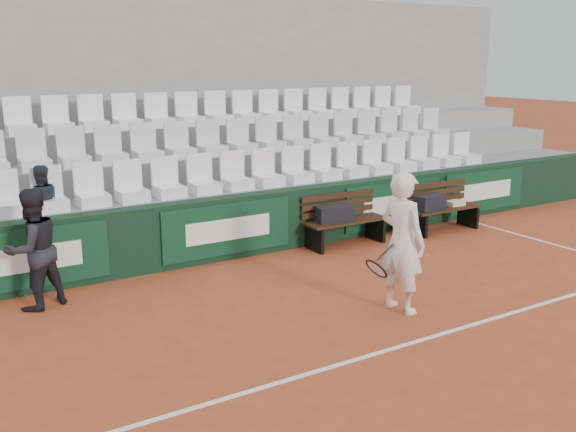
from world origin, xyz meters
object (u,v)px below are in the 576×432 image
Objects in this scene: bench_right at (443,219)px; sports_bag_right at (430,203)px; ball_kid at (33,249)px; water_bottle_far at (413,233)px; spectator_c at (39,173)px; water_bottle_near at (319,246)px; sports_bag_left at (334,214)px; tennis_player at (402,242)px; sports_bag_ground at (409,228)px; bench_left at (346,233)px.

sports_bag_right is (-0.38, -0.02, 0.36)m from bench_right.
bench_right is 0.96× the size of ball_kid.
spectator_c is at bearing 167.24° from water_bottle_far.
sports_bag_left is at bearing 19.16° from water_bottle_near.
sports_bag_ground is at bearing 46.03° from tennis_player.
ball_kid is at bearing -179.66° from bench_right.
water_bottle_near is 4.51m from ball_kid.
water_bottle_near is (-0.63, -0.11, -0.11)m from bench_left.
water_bottle_far is at bearing -120.78° from sports_bag_ground.
bench_left is 1.00× the size of bench_right.
spectator_c reaches higher than tennis_player.
ball_kid is 1.40× the size of spectator_c.
bench_right is at bearing 173.11° from spectator_c.
tennis_player reaches higher than water_bottle_near.
sports_bag_left is 2.79× the size of water_bottle_near.
sports_bag_right is 3.86m from tennis_player.
sports_bag_left is at bearing 163.29° from water_bottle_far.
ball_kid is (-3.92, 2.50, -0.12)m from tennis_player.
bench_right is at bearing -1.35° from water_bottle_near.
spectator_c is (0.36, 1.16, 0.78)m from ball_kid.
bench_left and bench_right have the same top height.
bench_left is at bearing 66.74° from tennis_player.
spectator_c is (-4.73, 0.94, 1.33)m from bench_left.
sports_bag_ground is at bearing 174.20° from bench_right.
spectator_c is (-4.10, 1.05, 1.45)m from water_bottle_near.
sports_bag_ground is at bearing 0.36° from water_bottle_near.
sports_bag_ground is 0.27× the size of tennis_player.
ball_kid is (-4.86, -0.25, 0.20)m from sports_bag_left.
tennis_player is at bearing 136.56° from spectator_c.
spectator_c is at bearing -129.19° from ball_kid.
water_bottle_far is 6.22m from spectator_c.
bench_right is at bearing 158.27° from ball_kid.
ball_kid is (-6.83, -0.02, 0.19)m from sports_bag_right.
ball_kid is at bearing -179.83° from sports_bag_right.
ball_kid is at bearing 178.38° from water_bottle_far.
water_bottle_near is at bearing -179.64° from sports_bag_ground.
water_bottle_near is at bearing 159.31° from ball_kid.
bench_left is 3.04m from tennis_player.
spectator_c is at bearing 170.72° from bench_right.
sports_bag_left is at bearing 173.99° from bench_left.
sports_bag_ground is 0.35m from water_bottle_far.
bench_left is 2.53× the size of sports_bag_right.
water_bottle_far reaches higher than water_bottle_near.
tennis_player is (-2.53, -2.62, 0.75)m from sports_bag_ground.
tennis_player reaches higher than sports_bag_left.
tennis_player is at bearing -133.97° from sports_bag_ground.
tennis_player reaches higher than bench_right.
ball_kid is (-4.46, -0.11, 0.67)m from water_bottle_near.
bench_right is 0.52m from sports_bag_right.
bench_right is at bearing -5.80° from sports_bag_ground.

